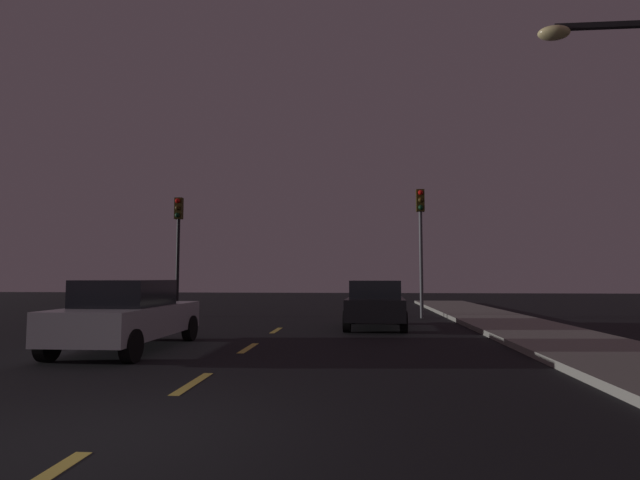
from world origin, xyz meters
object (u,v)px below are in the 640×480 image
car_adjacent_lane (128,315)px  car_stopped_ahead (375,304)px  traffic_signal_right (421,228)px  traffic_signal_left (178,233)px

car_adjacent_lane → car_stopped_ahead: bearing=42.8°
car_stopped_ahead → car_adjacent_lane: car_adjacent_lane is taller
traffic_signal_right → car_stopped_ahead: bearing=-116.1°
traffic_signal_left → traffic_signal_right: 10.01m
car_stopped_ahead → car_adjacent_lane: bearing=-137.2°
traffic_signal_right → car_stopped_ahead: 5.28m
traffic_signal_left → car_stopped_ahead: bearing=-26.4°
traffic_signal_left → car_stopped_ahead: 9.39m
traffic_signal_left → car_adjacent_lane: 9.91m
car_stopped_ahead → car_adjacent_lane: size_ratio=0.88×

